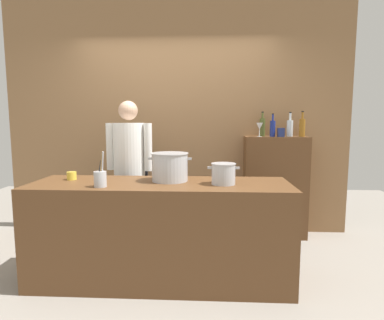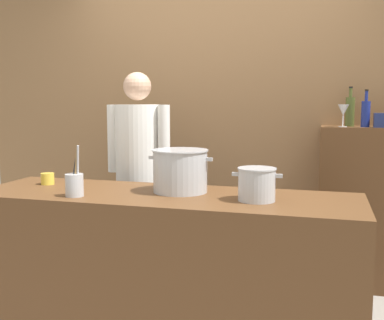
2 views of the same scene
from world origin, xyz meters
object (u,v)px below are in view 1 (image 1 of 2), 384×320
object	(u,v)px
chef	(129,164)
wine_bottle_olive	(262,127)
spice_tin_navy	(281,132)
wine_bottle_amber	(302,127)
stockpot_small	(223,174)
utensil_crock	(100,178)
butter_jar	(72,176)
wine_bottle_clear	(290,128)
stockpot_large	(170,167)
wine_bottle_cobalt	(273,128)
wine_glass_short	(260,127)

from	to	relation	value
chef	wine_bottle_olive	distance (m)	1.67
wine_bottle_olive	spice_tin_navy	bearing A→B (deg)	-33.85
wine_bottle_olive	wine_bottle_amber	distance (m)	0.46
stockpot_small	utensil_crock	bearing A→B (deg)	-170.90
butter_jar	wine_bottle_clear	world-z (taller)	wine_bottle_clear
utensil_crock	wine_bottle_amber	xyz separation A→B (m)	(2.01, 1.33, 0.40)
spice_tin_navy	wine_bottle_olive	bearing A→B (deg)	146.15
stockpot_large	wine_bottle_clear	bearing A→B (deg)	39.82
stockpot_large	wine_bottle_cobalt	bearing A→B (deg)	42.85
stockpot_small	wine_glass_short	size ratio (longest dim) A/B	1.65
stockpot_small	wine_bottle_clear	bearing A→B (deg)	55.48
chef	wine_bottle_olive	xyz separation A→B (m)	(1.54, 0.50, 0.41)
wine_bottle_olive	butter_jar	bearing A→B (deg)	-149.75
butter_jar	wine_bottle_amber	bearing A→B (deg)	23.27
stockpot_small	wine_bottle_olive	distance (m)	1.42
stockpot_large	utensil_crock	world-z (taller)	utensil_crock
wine_bottle_olive	wine_bottle_amber	size ratio (longest dim) A/B	0.99
butter_jar	stockpot_large	bearing A→B (deg)	-0.58
stockpot_large	stockpot_small	distance (m)	0.50
utensil_crock	wine_bottle_clear	bearing A→B (deg)	36.84
wine_bottle_olive	spice_tin_navy	xyz separation A→B (m)	(0.20, -0.13, -0.06)
wine_bottle_clear	butter_jar	bearing A→B (deg)	-153.90
chef	wine_bottle_cobalt	world-z (taller)	chef
stockpot_large	wine_bottle_olive	world-z (taller)	wine_bottle_olive
stockpot_large	stockpot_small	size ratio (longest dim) A/B	1.44
wine_bottle_olive	wine_bottle_cobalt	world-z (taller)	wine_bottle_olive
utensil_crock	wine_bottle_olive	xyz separation A→B (m)	(1.55, 1.43, 0.40)
chef	stockpot_small	xyz separation A→B (m)	(1.01, -0.76, 0.03)
chef	spice_tin_navy	bearing A→B (deg)	-159.96
wine_bottle_olive	wine_bottle_cobalt	distance (m)	0.15
stockpot_small	wine_bottle_cobalt	bearing A→B (deg)	61.45
stockpot_small	butter_jar	size ratio (longest dim) A/B	3.17
chef	utensil_crock	xyz separation A→B (m)	(-0.02, -0.92, 0.01)
wine_bottle_olive	stockpot_small	bearing A→B (deg)	-112.65
chef	wine_glass_short	world-z (taller)	chef
stockpot_small	utensil_crock	size ratio (longest dim) A/B	0.93
stockpot_large	wine_bottle_olive	size ratio (longest dim) A/B	1.32
stockpot_small	spice_tin_navy	xyz separation A→B (m)	(0.73, 1.13, 0.31)
wine_bottle_clear	spice_tin_navy	world-z (taller)	wine_bottle_clear
utensil_crock	wine_bottle_amber	bearing A→B (deg)	33.51
utensil_crock	butter_jar	bearing A→B (deg)	140.91
wine_bottle_olive	wine_bottle_amber	xyz separation A→B (m)	(0.45, -0.10, -0.00)
wine_glass_short	spice_tin_navy	world-z (taller)	wine_glass_short
stockpot_small	wine_bottle_cobalt	xyz separation A→B (m)	(0.63, 1.16, 0.37)
wine_bottle_olive	wine_glass_short	distance (m)	0.14
wine_glass_short	wine_bottle_olive	bearing A→B (deg)	66.98
chef	butter_jar	bearing A→B (deg)	65.71
chef	spice_tin_navy	world-z (taller)	chef
wine_bottle_amber	wine_bottle_clear	bearing A→B (deg)	146.50
wine_glass_short	stockpot_large	bearing A→B (deg)	-133.43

